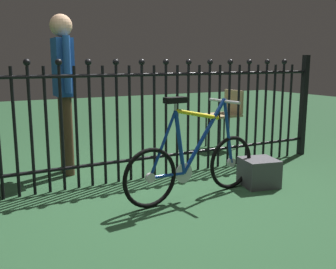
# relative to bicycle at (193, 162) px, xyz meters

# --- Properties ---
(ground_plane) EXTENTS (20.00, 20.00, 0.00)m
(ground_plane) POSITION_rel_bicycle_xyz_m (-0.24, 0.05, -0.33)
(ground_plane) COLOR #274E2E
(iron_fence) EXTENTS (4.86, 0.07, 1.30)m
(iron_fence) POSITION_rel_bicycle_xyz_m (-0.32, 0.76, 0.32)
(iron_fence) COLOR black
(iron_fence) RESTS_ON ground
(bicycle) EXTENTS (1.43, 0.40, 0.92)m
(bicycle) POSITION_rel_bicycle_xyz_m (0.00, 0.00, 0.00)
(bicycle) COLOR black
(bicycle) RESTS_ON ground
(chair_tan) EXTENTS (0.43, 0.42, 0.81)m
(chair_tan) POSITION_rel_bicycle_xyz_m (1.55, 1.60, 0.18)
(chair_tan) COLOR black
(chair_tan) RESTS_ON ground
(person_visitor) EXTENTS (0.23, 0.48, 1.70)m
(person_visitor) POSITION_rel_bicycle_xyz_m (-0.81, 1.32, 0.69)
(person_visitor) COLOR #4C3823
(person_visitor) RESTS_ON ground
(display_crate) EXTENTS (0.39, 0.39, 0.27)m
(display_crate) POSITION_rel_bicycle_xyz_m (0.76, -0.02, -0.20)
(display_crate) COLOR #4C4C51
(display_crate) RESTS_ON ground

